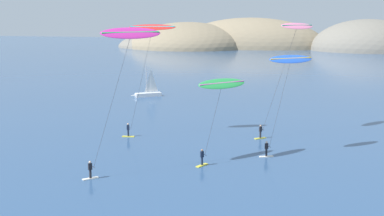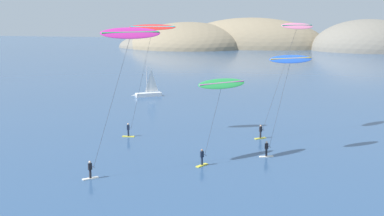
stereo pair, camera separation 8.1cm
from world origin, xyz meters
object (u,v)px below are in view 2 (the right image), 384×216
Objects in this scene: kitesurfer_pink at (295,34)px; kitesurfer_magenta at (128,42)px; sailboat_near at (147,93)px; kitesurfer_green at (221,89)px; kitesurfer_blue at (289,67)px; kitesurfer_red at (151,36)px.

kitesurfer_pink reaches higher than kitesurfer_magenta.
kitesurfer_magenta is (13.42, -41.54, 11.71)m from sailboat_near.
kitesurfer_magenta reaches higher than kitesurfer_green.
kitesurfer_magenta is (-14.01, -19.30, -0.19)m from kitesurfer_pink.
kitesurfer_blue is 0.78× the size of kitesurfer_magenta.
kitesurfer_pink is 1.01× the size of kitesurfer_red.
kitesurfer_blue is (27.43, -32.03, 8.84)m from sailboat_near.
kitesurfer_red is at bearing 100.99° from kitesurfer_magenta.
kitesurfer_magenta reaches higher than kitesurfer_blue.
kitesurfer_blue is 17.17m from kitesurfer_magenta.
kitesurfer_red is (-16.66, -5.67, -0.17)m from kitesurfer_pink.
kitesurfer_pink is 1.02× the size of kitesurfer_magenta.
kitesurfer_magenta is 1.00× the size of kitesurfer_red.
sailboat_near is 0.66× the size of kitesurfer_green.
sailboat_near is 32.14m from kitesurfer_red.
kitesurfer_blue is 1.25× the size of kitesurfer_green.
sailboat_near is 45.20m from kitesurfer_magenta.
kitesurfer_pink is 23.84m from kitesurfer_magenta.
kitesurfer_green is at bearing -40.08° from kitesurfer_red.
kitesurfer_pink is at bearing -39.04° from sailboat_near.
kitesurfer_green reaches higher than sailboat_near.
kitesurfer_red is (-16.65, 4.12, 2.89)m from kitesurfer_blue.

